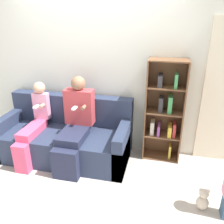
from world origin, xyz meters
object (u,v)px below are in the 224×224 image
child_seated (33,124)px  teddy_bear (203,200)px  bookshelf (165,111)px  couch (66,137)px  adult_seated (75,122)px

child_seated → teddy_bear: bearing=-13.1°
bookshelf → child_seated: bearing=-165.8°
couch → bookshelf: bearing=12.0°
couch → bookshelf: size_ratio=1.30×
bookshelf → adult_seated: bearing=-160.6°
couch → teddy_bear: (1.95, -0.71, -0.17)m
adult_seated → child_seated: (-0.64, -0.04, -0.08)m
child_seated → teddy_bear: size_ratio=3.96×
couch → bookshelf: (1.45, 0.31, 0.45)m
adult_seated → bookshelf: size_ratio=0.84×
adult_seated → teddy_bear: size_ratio=4.44×
couch → teddy_bear: couch is taller
couch → teddy_bear: bearing=-20.1°
child_seated → adult_seated: bearing=3.5°
teddy_bear → bookshelf: bearing=116.2°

